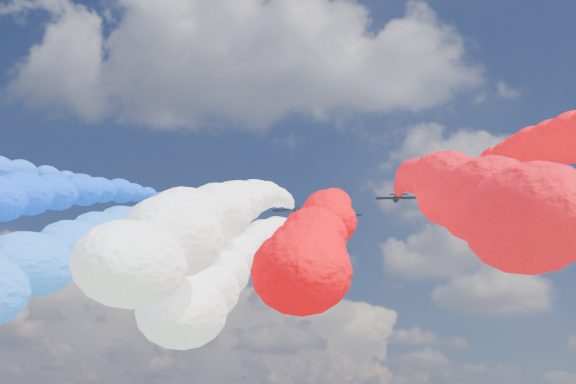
# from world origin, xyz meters

# --- Properties ---
(jet_0) EXTENTS (8.43, 11.23, 4.08)m
(jet_0) POSITION_xyz_m (-32.76, -4.69, 93.18)
(jet_0) COLOR black
(jet_1) EXTENTS (8.51, 11.29, 4.08)m
(jet_1) POSITION_xyz_m (-22.11, 4.63, 93.18)
(jet_1) COLOR black
(trail_1) EXTENTS (6.36, 107.14, 40.87)m
(trail_1) POSITION_xyz_m (-22.11, -50.21, 75.17)
(trail_1) COLOR #073DF8
(jet_2) EXTENTS (8.35, 11.18, 4.08)m
(jet_2) POSITION_xyz_m (-12.21, 16.16, 93.18)
(jet_2) COLOR black
(trail_2) EXTENTS (6.36, 107.14, 40.87)m
(trail_2) POSITION_xyz_m (-12.21, -38.67, 75.17)
(trail_2) COLOR blue
(jet_3) EXTENTS (8.40, 11.22, 4.08)m
(jet_3) POSITION_xyz_m (0.60, 9.01, 93.18)
(jet_3) COLOR black
(trail_3) EXTENTS (6.36, 107.14, 40.87)m
(trail_3) POSITION_xyz_m (0.60, -45.82, 75.17)
(trail_3) COLOR white
(jet_4) EXTENTS (8.10, 11.00, 4.08)m
(jet_4) POSITION_xyz_m (-0.29, 26.65, 93.18)
(jet_4) COLOR black
(trail_4) EXTENTS (6.36, 107.14, 40.87)m
(trail_4) POSITION_xyz_m (-0.29, -28.19, 75.17)
(trail_4) COLOR white
(jet_5) EXTENTS (8.37, 11.19, 4.08)m
(jet_5) POSITION_xyz_m (10.15, 13.57, 93.18)
(jet_5) COLOR black
(trail_5) EXTENTS (6.36, 107.14, 40.87)m
(trail_5) POSITION_xyz_m (10.15, -41.27, 75.17)
(trail_5) COLOR #DE0109
(jet_6) EXTENTS (8.33, 11.16, 4.08)m
(jet_6) POSITION_xyz_m (20.90, 3.07, 93.18)
(jet_6) COLOR black
(trail_6) EXTENTS (6.36, 107.14, 40.87)m
(trail_6) POSITION_xyz_m (20.90, -51.76, 75.17)
(trail_6) COLOR red
(jet_7) EXTENTS (8.07, 10.98, 4.08)m
(jet_7) POSITION_xyz_m (32.75, -5.82, 93.18)
(jet_7) COLOR black
(trail_7) EXTENTS (6.36, 107.14, 40.87)m
(trail_7) POSITION_xyz_m (32.75, -60.65, 75.17)
(trail_7) COLOR #F60710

